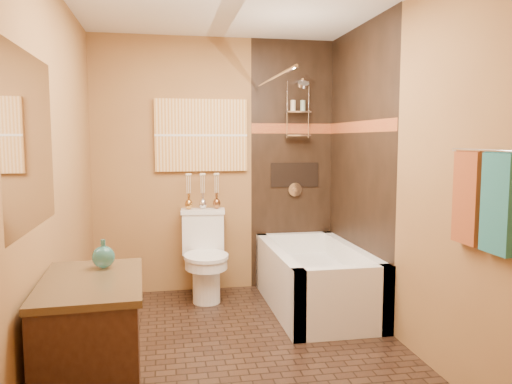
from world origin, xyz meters
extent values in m
plane|color=black|center=(0.00, 0.00, 0.00)|extent=(3.00, 3.00, 0.00)
cube|color=olive|center=(-1.20, 0.00, 1.25)|extent=(0.02, 3.00, 2.50)
cube|color=olive|center=(1.20, 0.00, 1.25)|extent=(0.02, 3.00, 2.50)
cube|color=olive|center=(0.00, 1.50, 1.25)|extent=(2.40, 0.02, 2.50)
cube|color=olive|center=(0.00, -1.50, 1.25)|extent=(2.40, 0.02, 2.50)
cube|color=black|center=(0.78, 1.49, 1.25)|extent=(0.85, 0.01, 2.50)
cube|color=black|center=(1.19, 0.75, 1.25)|extent=(0.01, 1.50, 2.50)
cube|color=maroon|center=(0.78, 1.48, 1.62)|extent=(0.85, 0.01, 0.10)
cube|color=maroon|center=(1.18, 0.75, 1.62)|extent=(0.01, 1.50, 0.10)
cube|color=black|center=(0.80, 1.48, 1.15)|extent=(0.50, 0.01, 0.25)
cylinder|color=silver|center=(0.80, 1.35, 2.08)|extent=(0.02, 0.26, 0.02)
cylinder|color=silver|center=(0.80, 1.20, 2.03)|extent=(0.11, 0.11, 0.09)
cylinder|color=silver|center=(0.80, 1.47, 1.00)|extent=(0.14, 0.02, 0.14)
cylinder|color=silver|center=(0.40, 0.75, 2.02)|extent=(0.03, 1.55, 0.03)
cylinder|color=silver|center=(1.15, -1.05, 1.45)|extent=(0.02, 0.55, 0.02)
cube|color=#206D68|center=(1.16, -1.18, 1.18)|extent=(0.05, 0.22, 0.52)
cube|color=#8E3A19|center=(1.16, -0.92, 1.18)|extent=(0.05, 0.22, 0.52)
cube|color=orange|center=(-0.15, 1.48, 1.55)|extent=(0.90, 0.04, 0.70)
cube|color=white|center=(-1.19, -0.72, 1.50)|extent=(0.01, 1.00, 0.90)
cube|color=white|center=(0.80, 0.05, 0.28)|extent=(0.80, 0.10, 0.55)
cube|color=white|center=(0.80, 1.45, 0.28)|extent=(0.80, 0.10, 0.55)
cube|color=white|center=(0.45, 0.75, 0.28)|extent=(0.10, 1.50, 0.55)
cube|color=white|center=(1.15, 0.75, 0.28)|extent=(0.10, 1.50, 0.55)
cube|color=white|center=(0.80, 0.75, 0.17)|extent=(0.64, 1.34, 0.35)
cube|color=white|center=(-0.15, 1.39, 0.59)|extent=(0.42, 0.21, 0.40)
cube|color=white|center=(-0.15, 1.39, 0.81)|extent=(0.44, 0.24, 0.04)
cylinder|color=white|center=(-0.15, 1.07, 0.20)|extent=(0.25, 0.25, 0.40)
cylinder|color=white|center=(-0.15, 1.07, 0.38)|extent=(0.39, 0.39, 0.11)
cylinder|color=white|center=(-0.15, 1.07, 0.44)|extent=(0.41, 0.41, 0.03)
cube|color=black|center=(-0.92, -0.72, 0.36)|extent=(0.54, 0.84, 0.73)
cube|color=black|center=(-0.91, -0.72, 0.75)|extent=(0.57, 0.89, 0.04)
camera|label=1|loc=(-0.53, -3.44, 1.51)|focal=35.00mm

